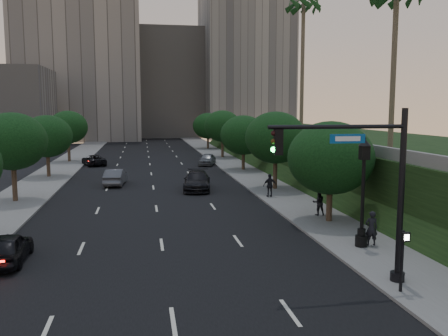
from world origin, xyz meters
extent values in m
plane|color=black|center=(0.00, 0.00, 0.00)|extent=(160.00, 160.00, 0.00)
cube|color=black|center=(0.00, 30.00, 0.01)|extent=(16.00, 140.00, 0.02)
cube|color=slate|center=(10.25, 30.00, 0.07)|extent=(4.50, 140.00, 0.15)
cube|color=slate|center=(-10.25, 30.00, 0.07)|extent=(4.50, 140.00, 0.15)
cube|color=black|center=(22.00, 28.00, 2.00)|extent=(18.00, 90.00, 4.00)
cube|color=slate|center=(13.50, 28.00, 4.35)|extent=(0.35, 90.00, 0.70)
cube|color=gray|center=(-14.00, 92.00, 16.00)|extent=(26.00, 20.00, 32.00)
cube|color=gray|center=(6.00, 102.00, 13.00)|extent=(22.00, 18.00, 26.00)
cube|color=gray|center=(24.00, 96.00, 18.00)|extent=(20.00, 22.00, 36.00)
cylinder|color=#38281C|center=(10.30, 8.00, 1.43)|extent=(0.36, 0.36, 2.86)
ellipsoid|color=black|center=(10.30, 8.00, 4.03)|extent=(5.20, 5.20, 4.42)
cylinder|color=#38281C|center=(10.30, 20.00, 1.61)|extent=(0.36, 0.36, 3.21)
ellipsoid|color=black|center=(10.30, 20.00, 4.53)|extent=(5.20, 5.20, 4.42)
cylinder|color=#38281C|center=(10.30, 33.00, 1.43)|extent=(0.36, 0.36, 2.86)
ellipsoid|color=black|center=(10.30, 33.00, 4.03)|extent=(5.20, 5.20, 4.42)
cylinder|color=#38281C|center=(10.30, 47.00, 1.61)|extent=(0.36, 0.36, 3.21)
ellipsoid|color=black|center=(10.30, 47.00, 4.53)|extent=(5.20, 5.20, 4.42)
cylinder|color=#38281C|center=(10.30, 62.00, 1.43)|extent=(0.36, 0.36, 2.86)
ellipsoid|color=black|center=(10.30, 62.00, 4.03)|extent=(5.20, 5.20, 4.42)
cylinder|color=#38281C|center=(-10.30, 18.00, 1.63)|extent=(0.36, 0.36, 3.26)
ellipsoid|color=black|center=(-10.30, 18.00, 4.59)|extent=(5.00, 5.00, 4.25)
cylinder|color=#38281C|center=(-10.30, 31.00, 1.50)|extent=(0.36, 0.36, 2.99)
ellipsoid|color=black|center=(-10.30, 31.00, 4.22)|extent=(5.00, 5.00, 4.25)
cylinder|color=#38281C|center=(-10.30, 45.00, 1.63)|extent=(0.36, 0.36, 3.26)
ellipsoid|color=black|center=(-10.30, 45.00, 4.59)|extent=(5.00, 5.00, 4.25)
cylinder|color=#4C4233|center=(17.50, 14.00, 10.00)|extent=(0.40, 0.40, 12.00)
cylinder|color=#4C4233|center=(16.00, 30.00, 11.25)|extent=(0.40, 0.40, 14.50)
cylinder|color=black|center=(9.05, -2.12, 3.50)|extent=(0.24, 0.24, 7.00)
cylinder|color=black|center=(9.05, -2.12, 0.25)|extent=(0.56, 0.56, 0.50)
cylinder|color=black|center=(6.35, -2.12, 6.30)|extent=(5.40, 0.16, 0.16)
cube|color=black|center=(4.05, -2.12, 5.75)|extent=(0.32, 0.22, 0.95)
sphere|color=black|center=(3.87, -2.12, 6.08)|extent=(0.20, 0.20, 0.20)
sphere|color=#3F2B0A|center=(3.87, -2.12, 5.78)|extent=(0.20, 0.20, 0.20)
sphere|color=#19F24C|center=(3.87, -2.12, 5.48)|extent=(0.20, 0.20, 0.20)
cube|color=#0B4F95|center=(6.75, -2.12, 5.85)|extent=(1.40, 0.05, 0.35)
cylinder|color=black|center=(9.78, 2.57, 0.35)|extent=(0.60, 0.60, 0.70)
cylinder|color=black|center=(9.78, 2.57, 0.85)|extent=(0.40, 0.40, 0.40)
cylinder|color=black|center=(9.78, 2.57, 2.80)|extent=(0.18, 0.18, 3.60)
cube|color=black|center=(9.78, 2.57, 4.85)|extent=(0.42, 0.42, 0.70)
cone|color=black|center=(9.78, 2.57, 5.35)|extent=(0.64, 0.64, 0.35)
sphere|color=black|center=(9.78, 2.57, 5.55)|extent=(0.14, 0.14, 0.14)
cylinder|color=black|center=(8.58, -3.17, 1.25)|extent=(0.12, 0.12, 2.50)
cube|color=black|center=(8.58, -3.35, 2.30)|extent=(0.30, 0.14, 0.35)
cube|color=white|center=(8.58, -3.43, 2.30)|extent=(0.18, 0.02, 0.22)
imported|color=black|center=(-7.00, 3.28, 0.71)|extent=(1.75, 4.18, 1.41)
imported|color=#4F5156|center=(-3.37, 25.11, 0.75)|extent=(2.03, 4.69, 1.50)
imported|color=black|center=(-6.83, 41.01, 0.66)|extent=(3.64, 5.18, 1.31)
imported|color=black|center=(3.69, 21.13, 0.80)|extent=(2.96, 5.74, 1.59)
imported|color=slate|center=(7.00, 38.82, 0.73)|extent=(2.93, 4.61, 1.46)
imported|color=black|center=(10.34, 2.65, 1.02)|extent=(0.68, 0.48, 1.75)
imported|color=black|center=(10.23, 9.58, 0.97)|extent=(0.83, 0.66, 1.65)
imported|color=black|center=(8.82, 16.26, 1.05)|extent=(1.09, 0.52, 1.80)
camera|label=1|loc=(-0.87, -18.88, 6.98)|focal=38.00mm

